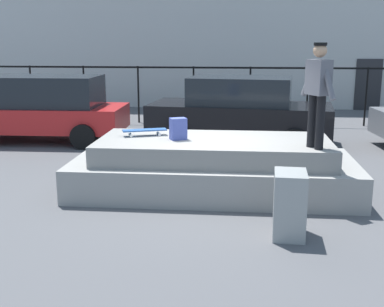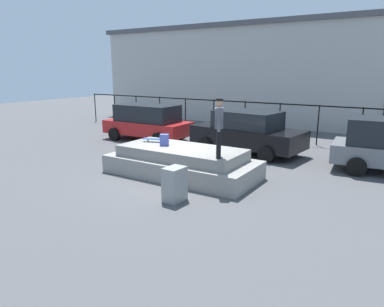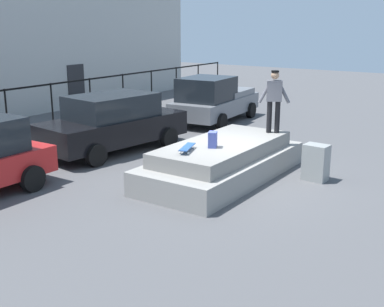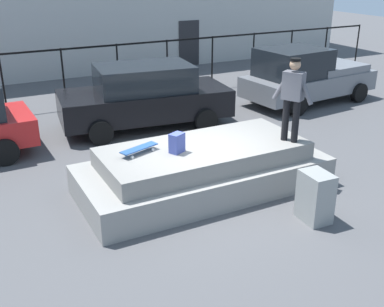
# 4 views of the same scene
# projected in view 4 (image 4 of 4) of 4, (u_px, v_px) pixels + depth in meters

# --- Properties ---
(ground_plane) EXTENTS (60.00, 60.00, 0.00)m
(ground_plane) POSITION_uv_depth(u_px,v_px,m) (201.00, 192.00, 9.64)
(ground_plane) COLOR #4C4C4F
(concrete_ledge) EXTENTS (5.09, 2.27, 0.96)m
(concrete_ledge) POSITION_uv_depth(u_px,v_px,m) (203.00, 169.00, 9.65)
(concrete_ledge) COLOR gray
(concrete_ledge) RESTS_ON ground_plane
(skateboarder) EXTENTS (0.48, 0.81, 1.71)m
(skateboarder) POSITION_uv_depth(u_px,v_px,m) (293.00, 94.00, 9.33)
(skateboarder) COLOR black
(skateboarder) RESTS_ON concrete_ledge
(skateboard) EXTENTS (0.83, 0.46, 0.12)m
(skateboard) POSITION_uv_depth(u_px,v_px,m) (139.00, 148.00, 9.02)
(skateboard) COLOR #264C8C
(skateboard) RESTS_ON concrete_ledge
(backpack) EXTENTS (0.34, 0.30, 0.39)m
(backpack) POSITION_uv_depth(u_px,v_px,m) (177.00, 143.00, 9.03)
(backpack) COLOR #3F4C99
(backpack) RESTS_ON concrete_ledge
(car_black_sedan_mid) EXTENTS (4.93, 2.66, 1.78)m
(car_black_sedan_mid) POSITION_uv_depth(u_px,v_px,m) (145.00, 96.00, 13.18)
(car_black_sedan_mid) COLOR black
(car_black_sedan_mid) RESTS_ON ground_plane
(car_grey_pickup_far) EXTENTS (4.75, 2.44, 1.86)m
(car_grey_pickup_far) POSITION_uv_depth(u_px,v_px,m) (306.00, 76.00, 15.46)
(car_grey_pickup_far) COLOR slate
(car_grey_pickup_far) RESTS_ON ground_plane
(utility_box) EXTENTS (0.47, 0.63, 0.94)m
(utility_box) POSITION_uv_depth(u_px,v_px,m) (315.00, 197.00, 8.45)
(utility_box) COLOR gray
(utility_box) RESTS_ON ground_plane
(fence_row) EXTENTS (24.06, 0.06, 1.88)m
(fence_row) POSITION_uv_depth(u_px,v_px,m) (91.00, 64.00, 15.37)
(fence_row) COLOR black
(fence_row) RESTS_ON ground_plane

